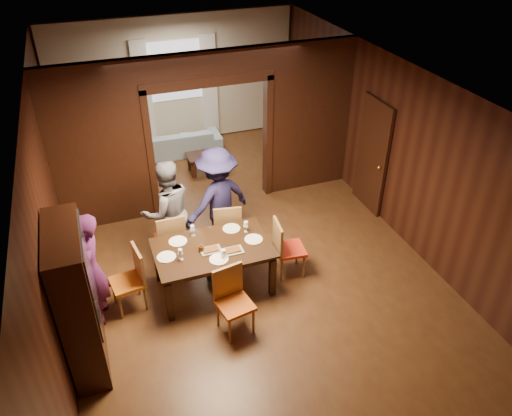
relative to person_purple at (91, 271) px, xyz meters
name	(u,v)px	position (x,y,z in m)	size (l,w,h in m)	color
floor	(240,249)	(2.35, 0.81, -0.86)	(9.00, 9.00, 0.00)	#492814
ceiling	(236,82)	(2.35, 0.81, 2.04)	(5.50, 9.00, 0.02)	silver
room_walls	(206,124)	(2.35, 2.69, 0.65)	(5.52, 9.01, 2.90)	black
person_purple	(91,271)	(0.00, 0.00, 0.00)	(0.63, 0.41, 1.71)	#511C51
person_grey	(168,212)	(1.24, 1.03, 0.02)	(0.85, 0.66, 1.75)	#5E5C64
person_navy	(218,200)	(2.07, 1.06, 0.05)	(1.17, 0.67, 1.81)	#1C183E
sofa	(179,142)	(2.18, 4.66, -0.58)	(1.89, 0.74, 0.55)	#98B4C7
serving_bowl	(214,241)	(1.74, 0.14, -0.06)	(0.29, 0.29, 0.07)	black
dining_table	(214,267)	(1.70, 0.07, -0.48)	(1.69, 1.05, 0.76)	black
coffee_table	(206,163)	(2.54, 3.63, -0.66)	(0.80, 0.50, 0.40)	black
chair_left	(127,281)	(0.43, 0.08, -0.37)	(0.44, 0.44, 0.97)	#CE6213
chair_right	(290,248)	(2.90, 0.00, -0.37)	(0.44, 0.44, 0.97)	red
chair_far_l	(170,237)	(1.22, 0.89, -0.37)	(0.44, 0.44, 0.97)	#DA4514
chair_far_r	(227,226)	(2.15, 0.86, -0.37)	(0.44, 0.44, 0.97)	#DA5614
chair_near	(235,303)	(1.73, -0.86, -0.37)	(0.44, 0.44, 0.97)	#CC5413
hutch	(77,301)	(-0.18, -0.69, 0.14)	(0.40, 1.20, 2.00)	black
door_right	(372,156)	(5.05, 1.31, 0.19)	(0.06, 0.90, 2.10)	black
window_far	(175,71)	(2.35, 5.25, 0.84)	(1.20, 0.03, 1.30)	silver
curtain_left	(144,95)	(1.60, 5.21, 0.39)	(0.35, 0.06, 2.40)	white
curtain_right	(209,87)	(3.10, 5.21, 0.39)	(0.35, 0.06, 2.40)	white
plate_left	(166,257)	(1.02, 0.06, -0.09)	(0.27, 0.27, 0.01)	white
plate_far_l	(178,241)	(1.25, 0.37, -0.09)	(0.27, 0.27, 0.01)	white
plate_far_r	(231,229)	(2.09, 0.41, -0.09)	(0.27, 0.27, 0.01)	silver
plate_right	(254,239)	(2.32, 0.03, -0.09)	(0.27, 0.27, 0.01)	white
plate_near	(219,259)	(1.70, -0.24, -0.09)	(0.27, 0.27, 0.01)	white
platter_a	(211,250)	(1.65, -0.01, -0.08)	(0.30, 0.20, 0.04)	gray
platter_b	(233,250)	(1.94, -0.13, -0.08)	(0.30, 0.20, 0.04)	gray
wineglass_left	(181,254)	(1.20, -0.06, -0.01)	(0.08, 0.08, 0.18)	white
wineglass_far	(193,231)	(1.50, 0.44, -0.01)	(0.08, 0.08, 0.18)	white
wineglass_right	(246,227)	(2.28, 0.26, -0.01)	(0.08, 0.08, 0.18)	white
tumbler	(223,254)	(1.77, -0.22, -0.03)	(0.07, 0.07, 0.14)	silver
condiment_jar	(201,248)	(1.52, 0.04, -0.04)	(0.08, 0.08, 0.11)	#462510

